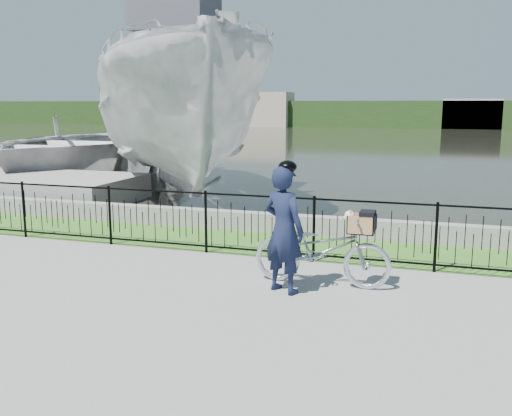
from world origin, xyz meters
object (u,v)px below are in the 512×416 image
(bicycle_rig, at_px, (322,249))
(boat_near, at_px, (177,117))
(cyclist, at_px, (284,228))
(boat_far, at_px, (91,146))

(bicycle_rig, xyz_separation_m, boat_near, (-5.66, 6.92, 1.76))
(cyclist, relative_size, boat_far, 0.17)
(boat_far, bearing_deg, bicycle_rig, -43.29)
(bicycle_rig, bearing_deg, cyclist, -133.47)
(bicycle_rig, distance_m, boat_near, 9.11)
(cyclist, relative_size, boat_near, 0.16)
(cyclist, height_order, boat_near, boat_near)
(boat_near, xyz_separation_m, boat_far, (-5.12, 3.24, -1.17))
(cyclist, xyz_separation_m, boat_far, (-10.32, 10.65, 0.20))
(bicycle_rig, height_order, boat_far, boat_far)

